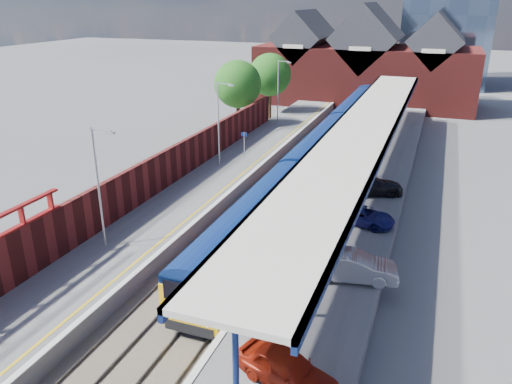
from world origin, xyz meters
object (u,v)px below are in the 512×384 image
(train, at_px, (340,128))
(lamp_post_c, at_px, (220,119))
(parked_car_silver, at_px, (353,266))
(lamp_post_d, at_px, (279,88))
(parked_car_red, at_px, (287,369))
(parked_car_dark, at_px, (369,185))
(platform_sign, at_px, (244,141))
(lamp_post_b, at_px, (100,181))
(parked_car_blue, at_px, (363,215))

(train, bearing_deg, lamp_post_c, -123.56)
(lamp_post_c, relative_size, parked_car_silver, 1.55)
(lamp_post_c, height_order, lamp_post_d, same)
(lamp_post_c, distance_m, parked_car_red, 26.56)
(train, bearing_deg, lamp_post_d, 152.11)
(train, relative_size, parked_car_red, 16.67)
(lamp_post_c, bearing_deg, train, 56.44)
(train, bearing_deg, parked_car_dark, -70.59)
(lamp_post_c, height_order, parked_car_red, lamp_post_c)
(parked_car_dark, bearing_deg, platform_sign, 48.01)
(parked_car_silver, bearing_deg, lamp_post_c, 32.64)
(lamp_post_b, bearing_deg, train, 74.24)
(lamp_post_d, xyz_separation_m, parked_car_blue, (13.29, -23.82, -3.43))
(parked_car_dark, bearing_deg, train, -1.32)
(train, distance_m, parked_car_dark, 15.21)
(lamp_post_c, bearing_deg, parked_car_blue, -30.45)
(lamp_post_d, distance_m, platform_sign, 14.25)
(lamp_post_c, xyz_separation_m, platform_sign, (1.36, 2.00, -2.30))
(platform_sign, bearing_deg, parked_car_blue, -39.44)
(lamp_post_b, distance_m, lamp_post_d, 32.00)
(platform_sign, relative_size, parked_car_silver, 0.55)
(parked_car_silver, height_order, parked_car_blue, parked_car_silver)
(parked_car_silver, bearing_deg, parked_car_blue, -5.79)
(parked_car_red, height_order, parked_car_dark, parked_car_dark)
(train, height_order, lamp_post_b, lamp_post_b)
(lamp_post_c, bearing_deg, parked_car_dark, -10.93)
(train, xyz_separation_m, platform_sign, (-6.49, -9.84, 0.57))
(lamp_post_b, distance_m, parked_car_blue, 15.98)
(train, distance_m, platform_sign, 11.81)
(lamp_post_d, distance_m, parked_car_dark, 22.79)
(lamp_post_b, xyz_separation_m, lamp_post_d, (0.00, 32.00, 0.00))
(lamp_post_b, relative_size, lamp_post_d, 1.00)
(platform_sign, xyz_separation_m, parked_car_dark, (11.54, -4.49, -0.99))
(lamp_post_b, height_order, parked_car_dark, lamp_post_b)
(lamp_post_b, height_order, lamp_post_c, same)
(lamp_post_d, bearing_deg, parked_car_red, -71.60)
(lamp_post_c, bearing_deg, lamp_post_b, -90.00)
(parked_car_red, height_order, parked_car_blue, parked_car_red)
(lamp_post_d, distance_m, parked_car_silver, 33.89)
(lamp_post_d, relative_size, parked_car_red, 1.77)
(lamp_post_d, bearing_deg, parked_car_dark, -55.09)
(lamp_post_b, distance_m, platform_sign, 18.20)
(parked_car_blue, bearing_deg, train, 27.85)
(platform_sign, height_order, parked_car_silver, platform_sign)
(train, bearing_deg, parked_car_red, -81.66)
(platform_sign, distance_m, parked_car_blue, 15.49)
(train, bearing_deg, parked_car_silver, -77.23)
(train, relative_size, parked_car_dark, 13.58)
(lamp_post_b, bearing_deg, parked_car_silver, 5.17)
(train, relative_size, lamp_post_d, 9.42)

